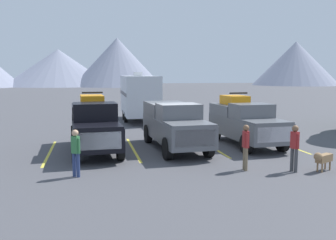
{
  "coord_description": "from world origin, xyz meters",
  "views": [
    {
      "loc": [
        -3.76,
        -16.37,
        3.48
      ],
      "look_at": [
        0.0,
        1.47,
        1.2
      ],
      "focal_mm": 39.48,
      "sensor_mm": 36.0,
      "label": 1
    }
  ],
  "objects_px": {
    "pickup_truck_b": "(174,124)",
    "person_a": "(295,145)",
    "camper_trailer_a": "(139,95)",
    "dog": "(322,158)",
    "person_c": "(246,144)",
    "pickup_truck_a": "(94,124)",
    "pickup_truck_c": "(245,121)",
    "person_b": "(76,150)"
  },
  "relations": [
    {
      "from": "camper_trailer_a",
      "to": "dog",
      "type": "distance_m",
      "value": 16.38
    },
    {
      "from": "pickup_truck_b",
      "to": "person_c",
      "type": "xyz_separation_m",
      "value": [
        1.64,
        -4.41,
        -0.21
      ]
    },
    {
      "from": "person_b",
      "to": "dog",
      "type": "distance_m",
      "value": 8.68
    },
    {
      "from": "pickup_truck_b",
      "to": "dog",
      "type": "relative_size",
      "value": 6.02
    },
    {
      "from": "pickup_truck_b",
      "to": "person_a",
      "type": "relative_size",
      "value": 3.47
    },
    {
      "from": "pickup_truck_b",
      "to": "dog",
      "type": "bearing_deg",
      "value": -50.31
    },
    {
      "from": "pickup_truck_a",
      "to": "dog",
      "type": "distance_m",
      "value": 9.62
    },
    {
      "from": "pickup_truck_a",
      "to": "person_a",
      "type": "distance_m",
      "value": 8.67
    },
    {
      "from": "pickup_truck_a",
      "to": "person_a",
      "type": "bearing_deg",
      "value": -37.04
    },
    {
      "from": "pickup_truck_c",
      "to": "person_b",
      "type": "height_order",
      "value": "pickup_truck_c"
    },
    {
      "from": "camper_trailer_a",
      "to": "dog",
      "type": "relative_size",
      "value": 7.81
    },
    {
      "from": "pickup_truck_c",
      "to": "dog",
      "type": "xyz_separation_m",
      "value": [
        0.64,
        -5.38,
        -0.67
      ]
    },
    {
      "from": "person_a",
      "to": "camper_trailer_a",
      "type": "bearing_deg",
      "value": 102.66
    },
    {
      "from": "pickup_truck_b",
      "to": "pickup_truck_c",
      "type": "height_order",
      "value": "pickup_truck_c"
    },
    {
      "from": "pickup_truck_c",
      "to": "camper_trailer_a",
      "type": "bearing_deg",
      "value": 110.55
    },
    {
      "from": "person_b",
      "to": "person_c",
      "type": "relative_size",
      "value": 0.97
    },
    {
      "from": "person_c",
      "to": "pickup_truck_a",
      "type": "bearing_deg",
      "value": 138.69
    },
    {
      "from": "dog",
      "to": "person_b",
      "type": "bearing_deg",
      "value": 172.73
    },
    {
      "from": "pickup_truck_c",
      "to": "person_c",
      "type": "xyz_separation_m",
      "value": [
        -1.99,
        -4.66,
        -0.2
      ]
    },
    {
      "from": "pickup_truck_b",
      "to": "pickup_truck_c",
      "type": "bearing_deg",
      "value": 3.83
    },
    {
      "from": "person_c",
      "to": "dog",
      "type": "relative_size",
      "value": 1.73
    },
    {
      "from": "pickup_truck_a",
      "to": "pickup_truck_c",
      "type": "relative_size",
      "value": 1.1
    },
    {
      "from": "dog",
      "to": "camper_trailer_a",
      "type": "bearing_deg",
      "value": 106.02
    },
    {
      "from": "pickup_truck_c",
      "to": "dog",
      "type": "bearing_deg",
      "value": -83.21
    },
    {
      "from": "camper_trailer_a",
      "to": "dog",
      "type": "bearing_deg",
      "value": -73.98
    },
    {
      "from": "pickup_truck_a",
      "to": "dog",
      "type": "bearing_deg",
      "value": -34.17
    },
    {
      "from": "dog",
      "to": "pickup_truck_c",
      "type": "bearing_deg",
      "value": 96.79
    },
    {
      "from": "person_a",
      "to": "person_b",
      "type": "bearing_deg",
      "value": 173.01
    },
    {
      "from": "camper_trailer_a",
      "to": "person_a",
      "type": "distance_m",
      "value": 15.94
    },
    {
      "from": "person_c",
      "to": "person_a",
      "type": "bearing_deg",
      "value": -19.1
    },
    {
      "from": "pickup_truck_a",
      "to": "pickup_truck_c",
      "type": "distance_m",
      "value": 7.29
    },
    {
      "from": "pickup_truck_b",
      "to": "pickup_truck_c",
      "type": "relative_size",
      "value": 1.09
    },
    {
      "from": "camper_trailer_a",
      "to": "pickup_truck_c",
      "type": "bearing_deg",
      "value": -69.45
    },
    {
      "from": "person_b",
      "to": "camper_trailer_a",
      "type": "bearing_deg",
      "value": 74.31
    },
    {
      "from": "person_a",
      "to": "person_b",
      "type": "relative_size",
      "value": 1.04
    },
    {
      "from": "camper_trailer_a",
      "to": "dog",
      "type": "height_order",
      "value": "camper_trailer_a"
    },
    {
      "from": "camper_trailer_a",
      "to": "person_a",
      "type": "xyz_separation_m",
      "value": [
        3.49,
        -15.52,
        -0.95
      ]
    },
    {
      "from": "camper_trailer_a",
      "to": "person_c",
      "type": "relative_size",
      "value": 4.52
    },
    {
      "from": "dog",
      "to": "person_c",
      "type": "bearing_deg",
      "value": 164.58
    },
    {
      "from": "person_c",
      "to": "dog",
      "type": "bearing_deg",
      "value": -15.42
    },
    {
      "from": "person_a",
      "to": "dog",
      "type": "height_order",
      "value": "person_a"
    },
    {
      "from": "pickup_truck_b",
      "to": "person_b",
      "type": "xyz_separation_m",
      "value": [
        -4.34,
        -4.04,
        -0.24
      ]
    }
  ]
}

